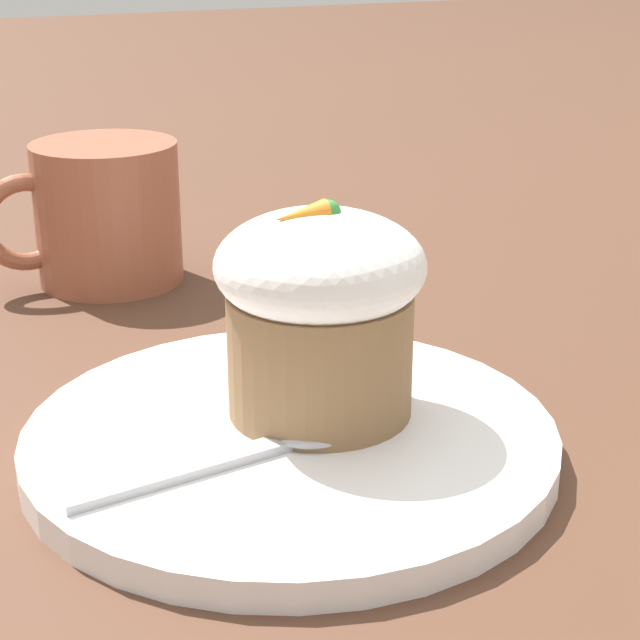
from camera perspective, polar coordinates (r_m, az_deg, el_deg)
ground_plane at (r=0.45m, az=-1.58°, el=-7.12°), size 4.00×4.00×0.00m
dessert_plate at (r=0.45m, az=-1.59°, el=-6.40°), size 0.22×0.22×0.01m
carrot_cake at (r=0.44m, az=-0.00°, el=0.64°), size 0.09×0.09×0.09m
spoon at (r=0.42m, az=-2.51°, el=-6.61°), size 0.13×0.03×0.01m
coffee_cup at (r=0.66m, az=-11.46°, el=5.59°), size 0.12×0.09×0.08m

